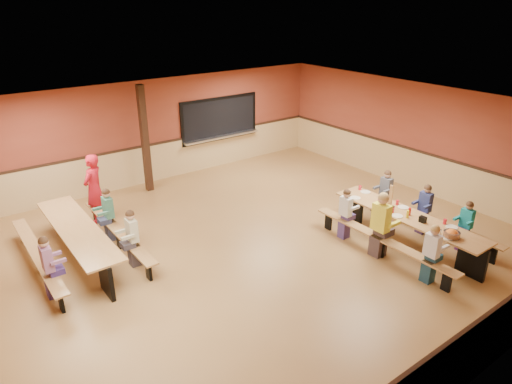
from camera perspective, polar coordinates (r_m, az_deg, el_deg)
ground at (r=10.08m, az=-1.57°, el=-7.26°), size 12.00×12.00×0.00m
room_envelope at (r=9.75m, az=-1.61°, el=-3.76°), size 12.04×10.04×3.02m
kitchen_pass_through at (r=14.72m, az=-4.53°, el=8.88°), size 2.78×0.28×1.38m
structural_post at (r=12.99m, az=-13.72°, el=6.40°), size 0.18×0.18×3.00m
cafeteria_table_main at (r=10.56m, az=18.31°, el=-3.79°), size 1.91×3.70×0.74m
cafeteria_table_second at (r=10.19m, az=-21.30°, el=-5.28°), size 1.91×3.70×0.74m
seated_child_white_left at (r=9.37m, az=21.03°, el=-7.28°), size 0.36×0.30×1.20m
seated_adult_yellow at (r=9.91m, az=15.26°, el=-4.03°), size 0.47×0.39×1.42m
seated_child_grey_left at (r=10.51m, az=11.08°, el=-2.74°), size 0.35×0.29×1.17m
seated_child_teal_right at (r=10.80m, az=24.71°, el=-3.94°), size 0.34×0.28×1.14m
seated_child_navy_right at (r=11.23m, az=20.30°, el=-2.04°), size 0.36×0.29×1.19m
seated_child_char_right at (r=11.80m, az=15.86°, el=-0.21°), size 0.36×0.30×1.20m
seated_child_purple_sec at (r=9.14m, az=-24.50°, el=-8.61°), size 0.37×0.31×1.22m
seated_child_green_sec at (r=10.74m, az=-17.91°, el=-2.75°), size 0.38×0.31×1.23m
seated_child_tan_sec at (r=9.60m, az=-15.15°, el=-5.64°), size 0.37×0.31×1.22m
standing_woman at (r=11.65m, az=-19.60°, el=0.40°), size 0.75×0.71×1.72m
punch_pitcher at (r=10.69m, az=15.34°, el=-1.16°), size 0.16×0.16×0.22m
chip_bowl at (r=9.80m, az=23.28°, el=-4.83°), size 0.32×0.32×0.15m
napkin_dispenser at (r=10.22m, az=20.12°, el=-3.24°), size 0.10×0.14×0.13m
condiment_mustard at (r=10.30m, az=18.42°, el=-2.65°), size 0.06×0.06×0.17m
condiment_ketchup at (r=10.44m, az=18.65°, el=-2.33°), size 0.06×0.06×0.17m
table_paddle at (r=10.61m, az=16.41°, el=-1.31°), size 0.16×0.16×0.56m
place_settings at (r=10.45m, az=18.49°, el=-2.47°), size 0.65×3.30×0.11m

